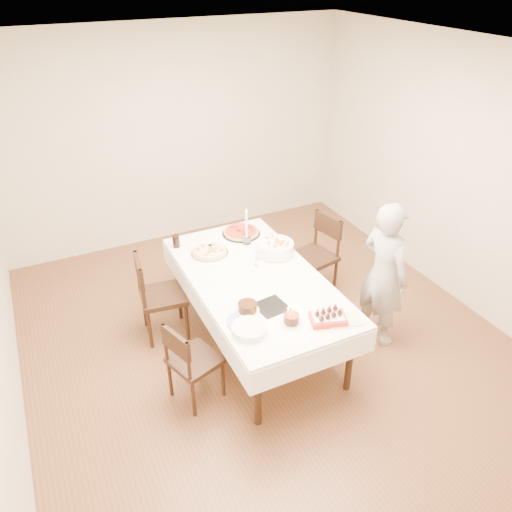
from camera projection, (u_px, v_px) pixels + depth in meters
name	position (u px, v px, depth m)	size (l,w,h in m)	color
floor	(265.00, 339.00, 5.02)	(5.00, 5.00, 0.00)	brown
wall_back	(176.00, 137.00, 6.23)	(4.50, 0.04, 2.70)	beige
wall_front	(501.00, 434.00, 2.40)	(4.50, 0.04, 2.70)	beige
wall_right	(460.00, 176.00, 5.15)	(0.04, 5.00, 2.70)	beige
ceiling	(268.00, 54.00, 3.61)	(5.00, 5.00, 0.00)	white
dining_table	(256.00, 310.00, 4.82)	(1.14, 2.14, 0.75)	white
chair_right_savory	(313.00, 257.00, 5.48)	(0.47, 0.47, 0.92)	black
chair_left_savory	(163.00, 296.00, 4.88)	(0.47, 0.47, 0.91)	black
chair_left_dessert	(195.00, 360.00, 4.18)	(0.41, 0.41, 0.81)	black
person	(384.00, 275.00, 4.68)	(0.54, 0.35, 1.48)	#AEA8A4
pizza_white	(210.00, 252.00, 4.98)	(0.38, 0.38, 0.04)	beige
pizza_pepperoni	(241.00, 232.00, 5.33)	(0.41, 0.41, 0.04)	red
red_placemat	(273.00, 248.00, 5.08)	(0.26, 0.26, 0.01)	#B21E1E
pasta_bowl	(275.00, 248.00, 4.95)	(0.36, 0.36, 0.12)	white
taper_candle	(246.00, 226.00, 5.06)	(0.09, 0.09, 0.40)	white
shaker_pair	(258.00, 263.00, 4.76)	(0.07, 0.07, 0.08)	white
cola_glass	(176.00, 241.00, 5.07)	(0.07, 0.07, 0.14)	black
layer_cake	(247.00, 307.00, 4.16)	(0.20, 0.20, 0.08)	#361D0D
cake_board	(271.00, 307.00, 4.24)	(0.26, 0.26, 0.01)	black
birthday_cake	(292.00, 315.00, 4.02)	(0.13, 0.13, 0.14)	#38190F
strawberry_box	(328.00, 318.00, 4.06)	(0.29, 0.19, 0.07)	red
box_lid	(344.00, 321.00, 4.08)	(0.27, 0.18, 0.02)	beige
plate_stack	(249.00, 329.00, 3.95)	(0.29, 0.29, 0.06)	white
china_plate	(242.00, 322.00, 4.06)	(0.27, 0.27, 0.01)	white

